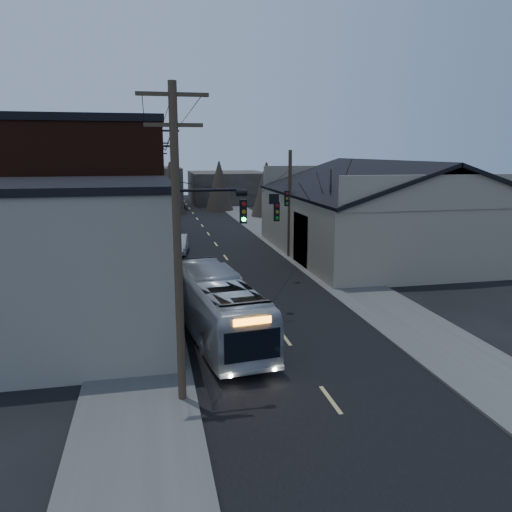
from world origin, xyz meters
The scene contains 14 objects.
ground centered at (0.00, 0.00, 0.00)m, with size 160.00×160.00×0.00m, color black.
road_surface centered at (0.00, 30.00, 0.01)m, with size 9.00×110.00×0.02m, color black.
sidewalk_left centered at (-6.50, 30.00, 0.06)m, with size 4.00×110.00×0.12m, color #474744.
sidewalk_right centered at (6.50, 30.00, 0.06)m, with size 4.00×110.00×0.12m, color #474744.
building_clapboard centered at (-9.00, 9.00, 3.50)m, with size 8.00×8.00×7.00m, color gray.
building_brick centered at (-10.00, 20.00, 5.00)m, with size 10.00×12.00×10.00m, color black.
building_left_far centered at (-9.50, 36.00, 3.50)m, with size 9.00×14.00×7.00m, color #2E2A25.
warehouse centered at (13.00, 25.00, 2.70)m, with size 16.16×20.60×7.73m.
building_far_left centered at (-6.00, 65.00, 3.00)m, with size 10.00×12.00×6.00m, color #2E2A25.
building_far_right centered at (7.00, 70.00, 2.50)m, with size 12.00×14.00×5.00m, color #2E2A25.
bare_tree centered at (6.50, 20.00, 3.60)m, with size 0.40×0.40×7.20m, color black.
utility_lines centered at (-3.11, 24.14, 4.95)m, with size 11.24×45.28×10.50m.
bus centered at (-3.00, 8.90, 1.47)m, with size 2.47×10.55×2.94m, color #A3A8AF.
parked_car centered at (-3.67, 28.77, 0.74)m, with size 1.58×4.52×1.49m, color #B2B5BA.
Camera 1 is at (-5.82, -12.91, 8.42)m, focal length 35.00 mm.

